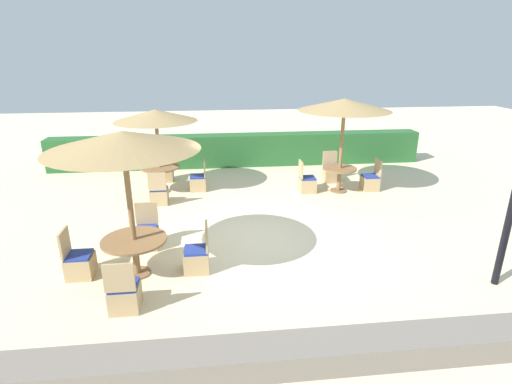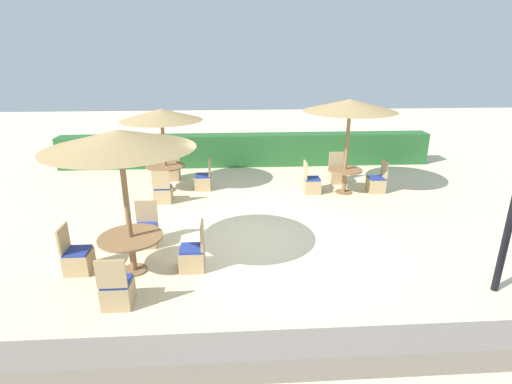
{
  "view_description": "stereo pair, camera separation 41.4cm",
  "coord_description": "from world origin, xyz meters",
  "views": [
    {
      "loc": [
        -0.94,
        -7.78,
        3.91
      ],
      "look_at": [
        0.0,
        0.6,
        0.9
      ],
      "focal_mm": 28.0,
      "sensor_mm": 36.0,
      "label": 1
    },
    {
      "loc": [
        -0.53,
        -7.82,
        3.91
      ],
      "look_at": [
        0.0,
        0.6,
        0.9
      ],
      "focal_mm": 28.0,
      "sensor_mm": 36.0,
      "label": 2
    }
  ],
  "objects": [
    {
      "name": "stone_border",
      "position": [
        0.0,
        -3.7,
        0.18
      ],
      "size": [
        10.0,
        0.56,
        0.36
      ],
      "primitive_type": "cube",
      "color": "slate",
      "rests_on": "ground_plane"
    },
    {
      "name": "patio_chair_front_left_east",
      "position": [
        -1.3,
        -1.12,
        0.26
      ],
      "size": [
        0.46,
        0.46,
        0.93
      ],
      "rotation": [
        0.0,
        0.0,
        1.57
      ],
      "color": "tan",
      "rests_on": "ground_plane"
    },
    {
      "name": "patio_chair_back_left_south",
      "position": [
        -2.4,
        2.46,
        0.26
      ],
      "size": [
        0.46,
        0.46,
        0.93
      ],
      "color": "tan",
      "rests_on": "ground_plane"
    },
    {
      "name": "patio_chair_back_right_north",
      "position": [
        2.73,
        3.86,
        0.26
      ],
      "size": [
        0.46,
        0.46,
        0.93
      ],
      "rotation": [
        0.0,
        0.0,
        3.14
      ],
      "color": "tan",
      "rests_on": "ground_plane"
    },
    {
      "name": "patio_chair_back_left_east",
      "position": [
        -1.38,
        3.46,
        0.26
      ],
      "size": [
        0.46,
        0.46,
        0.93
      ],
      "rotation": [
        0.0,
        0.0,
        1.57
      ],
      "color": "tan",
      "rests_on": "ground_plane"
    },
    {
      "name": "ground_plane",
      "position": [
        0.0,
        0.0,
        0.0
      ],
      "size": [
        40.0,
        40.0,
        0.0
      ],
      "primitive_type": "plane",
      "color": "beige"
    },
    {
      "name": "patio_chair_back_right_east",
      "position": [
        3.66,
        2.93,
        0.26
      ],
      "size": [
        0.46,
        0.46,
        0.93
      ],
      "rotation": [
        0.0,
        0.0,
        1.57
      ],
      "color": "tan",
      "rests_on": "ground_plane"
    },
    {
      "name": "round_table_front_left",
      "position": [
        -2.4,
        -1.13,
        0.58
      ],
      "size": [
        1.16,
        1.16,
        0.71
      ],
      "color": "olive",
      "rests_on": "ground_plane"
    },
    {
      "name": "patio_chair_front_left_north",
      "position": [
        -2.36,
        -0.06,
        0.26
      ],
      "size": [
        0.46,
        0.46,
        0.93
      ],
      "rotation": [
        0.0,
        0.0,
        3.14
      ],
      "color": "tan",
      "rests_on": "ground_plane"
    },
    {
      "name": "hedge_row",
      "position": [
        0.0,
        6.05,
        0.55
      ],
      "size": [
        13.0,
        0.7,
        1.11
      ],
      "primitive_type": "cube",
      "color": "#28602D",
      "rests_on": "ground_plane"
    },
    {
      "name": "round_table_back_left",
      "position": [
        -2.46,
        3.46,
        0.6
      ],
      "size": [
        1.11,
        1.11,
        0.76
      ],
      "color": "olive",
      "rests_on": "ground_plane"
    },
    {
      "name": "patio_chair_back_left_north",
      "position": [
        -2.42,
        4.48,
        0.26
      ],
      "size": [
        0.46,
        0.46,
        0.93
      ],
      "rotation": [
        0.0,
        0.0,
        3.14
      ],
      "color": "tan",
      "rests_on": "ground_plane"
    },
    {
      "name": "parasol_front_left",
      "position": [
        -2.4,
        -1.13,
        2.49
      ],
      "size": [
        2.55,
        2.55,
        2.67
      ],
      "color": "olive",
      "rests_on": "ground_plane"
    },
    {
      "name": "patio_chair_front_left_west",
      "position": [
        -3.42,
        -1.09,
        0.26
      ],
      "size": [
        0.46,
        0.46,
        0.93
      ],
      "rotation": [
        0.0,
        0.0,
        -1.57
      ],
      "color": "tan",
      "rests_on": "ground_plane"
    },
    {
      "name": "patio_chair_front_left_south",
      "position": [
        -2.41,
        -2.2,
        0.26
      ],
      "size": [
        0.46,
        0.46,
        0.93
      ],
      "color": "tan",
      "rests_on": "ground_plane"
    },
    {
      "name": "parasol_back_left",
      "position": [
        -2.46,
        3.46,
        2.21
      ],
      "size": [
        2.28,
        2.28,
        2.38
      ],
      "color": "olive",
      "rests_on": "ground_plane"
    },
    {
      "name": "patio_chair_back_right_west",
      "position": [
        1.75,
        2.97,
        0.26
      ],
      "size": [
        0.46,
        0.46,
        0.93
      ],
      "rotation": [
        0.0,
        0.0,
        -1.57
      ],
      "color": "tan",
      "rests_on": "ground_plane"
    },
    {
      "name": "round_table_back_right",
      "position": [
        2.69,
        2.92,
        0.54
      ],
      "size": [
        0.97,
        0.97,
        0.71
      ],
      "color": "olive",
      "rests_on": "ground_plane"
    },
    {
      "name": "parasol_back_right",
      "position": [
        2.69,
        2.92,
        2.49
      ],
      "size": [
        2.55,
        2.55,
        2.66
      ],
      "color": "olive",
      "rests_on": "ground_plane"
    }
  ]
}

